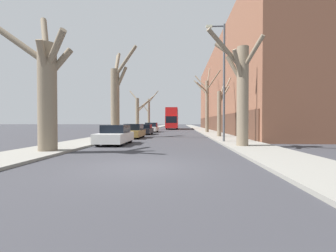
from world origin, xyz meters
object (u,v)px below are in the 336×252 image
street_tree_left_2 (138,113)px  parked_car_0 (115,135)px  street_tree_left_0 (46,87)px  parked_car_3 (151,128)px  parked_car_1 (134,131)px  double_decker_bus (172,118)px  parked_car_2 (144,129)px  street_tree_right_1 (220,111)px  street_tree_left_3 (149,112)px  lamp_post (223,77)px  street_tree_right_0 (241,90)px  street_tree_left_1 (116,96)px  street_tree_right_2 (207,102)px

street_tree_left_2 → parked_car_0: 19.51m
street_tree_left_0 → parked_car_3: bearing=84.8°
parked_car_1 → street_tree_left_2: bearing=98.9°
double_decker_bus → parked_car_2: bearing=-97.3°
street_tree_left_2 → street_tree_right_1: 15.75m
street_tree_left_2 → parked_car_3: size_ratio=1.45×
parked_car_2 → street_tree_right_1: bearing=-30.2°
street_tree_left_3 → lamp_post: (9.51, -29.15, 1.21)m
parked_car_3 → street_tree_right_1: bearing=-54.0°
street_tree_right_0 → lamp_post: size_ratio=0.77×
parked_car_2 → lamp_post: size_ratio=0.47×
street_tree_left_1 → lamp_post: size_ratio=1.03×
street_tree_left_2 → parked_car_3: (2.06, -0.06, -2.30)m
street_tree_left_1 → parked_car_0: 8.32m
double_decker_bus → parked_car_2: (-2.72, -21.30, -1.90)m
street_tree_left_3 → street_tree_left_2: bearing=-90.7°
street_tree_right_1 → parked_car_3: (-8.46, 11.66, -2.01)m
street_tree_left_0 → lamp_post: 11.49m
street_tree_right_0 → parked_car_2: (-8.11, 14.08, -2.83)m
street_tree_left_0 → street_tree_right_0: bearing=15.3°
street_tree_left_0 → street_tree_left_1: size_ratio=0.84×
street_tree_left_0 → street_tree_right_1: street_tree_left_0 is taller
street_tree_left_1 → parked_car_2: 6.61m
street_tree_left_3 → parked_car_0: (1.92, -30.59, -2.96)m
double_decker_bus → parked_car_0: double_decker_bus is taller
street_tree_left_3 → street_tree_right_2: 17.00m
street_tree_left_1 → lamp_post: 11.27m
street_tree_left_0 → street_tree_right_0: (10.27, 2.80, 0.18)m
street_tree_right_0 → parked_car_1: street_tree_right_0 is taller
parked_car_0 → street_tree_left_2: bearing=96.1°
street_tree_right_1 → double_decker_bus: size_ratio=0.59×
street_tree_left_1 → street_tree_right_0: size_ratio=1.34×
street_tree_left_2 → parked_car_1: bearing=-81.1°
parked_car_1 → street_tree_right_0: bearing=-43.5°
street_tree_left_0 → parked_car_2: bearing=82.7°
street_tree_left_2 → parked_car_1: size_ratio=1.59×
street_tree_left_1 → street_tree_right_2: size_ratio=0.93×
parked_car_3 → parked_car_2: bearing=-90.0°
street_tree_left_0 → parked_car_2: (2.17, 16.88, -2.65)m
parked_car_3 → street_tree_left_3: bearing=99.6°
parked_car_0 → lamp_post: (7.59, 1.45, 4.18)m
street_tree_left_1 → street_tree_left_3: street_tree_left_1 is taller
street_tree_left_2 → parked_car_2: bearing=-73.1°
parked_car_2 → street_tree_left_1: bearing=-111.5°
street_tree_left_3 → street_tree_right_2: street_tree_right_2 is taller
parked_car_1 → lamp_post: (7.59, -4.64, 4.17)m
street_tree_left_0 → parked_car_1: (2.17, 10.51, -2.62)m
lamp_post → street_tree_right_2: bearing=87.6°
street_tree_left_0 → street_tree_right_1: bearing=48.4°
street_tree_right_1 → double_decker_bus: 26.84m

